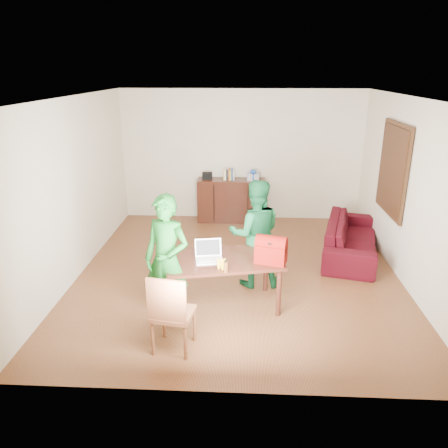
# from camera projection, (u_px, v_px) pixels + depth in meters

# --- Properties ---
(room) EXTENTS (5.20, 5.70, 2.90)m
(room) POSITION_uv_depth(u_px,v_px,m) (240.00, 191.00, 6.66)
(room) COLOR #452111
(room) RESTS_ON ground
(table) EXTENTS (1.66, 1.15, 0.71)m
(table) POSITION_uv_depth(u_px,v_px,m) (223.00, 265.00, 5.79)
(table) COLOR black
(table) RESTS_ON ground
(chair) EXTENTS (0.51, 0.49, 0.98)m
(chair) POSITION_uv_depth(u_px,v_px,m) (173.00, 327.00, 5.00)
(chair) COLOR brown
(chair) RESTS_ON ground
(person_near) EXTENTS (0.72, 0.60, 1.67)m
(person_near) POSITION_uv_depth(u_px,v_px,m) (167.00, 260.00, 5.41)
(person_near) COLOR #125418
(person_near) RESTS_ON ground
(person_far) EXTENTS (0.84, 0.68, 1.61)m
(person_far) POSITION_uv_depth(u_px,v_px,m) (255.00, 234.00, 6.36)
(person_far) COLOR #12542B
(person_far) RESTS_ON ground
(laptop) EXTENTS (0.39, 0.30, 0.25)m
(laptop) POSITION_uv_depth(u_px,v_px,m) (209.00, 258.00, 5.67)
(laptop) COLOR white
(laptop) RESTS_ON table
(bananas) EXTENTS (0.18, 0.13, 0.06)m
(bananas) POSITION_uv_depth(u_px,v_px,m) (222.00, 268.00, 5.44)
(bananas) COLOR gold
(bananas) RESTS_ON table
(bottle) EXTENTS (0.07, 0.07, 0.16)m
(bottle) POSITION_uv_depth(u_px,v_px,m) (226.00, 266.00, 5.35)
(bottle) COLOR #533213
(bottle) RESTS_ON table
(red_bag) EXTENTS (0.44, 0.33, 0.29)m
(red_bag) POSITION_uv_depth(u_px,v_px,m) (271.00, 252.00, 5.60)
(red_bag) COLOR maroon
(red_bag) RESTS_ON table
(sofa) EXTENTS (1.32, 2.24, 0.61)m
(sofa) POSITION_uv_depth(u_px,v_px,m) (351.00, 238.00, 7.56)
(sofa) COLOR #37070D
(sofa) RESTS_ON ground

